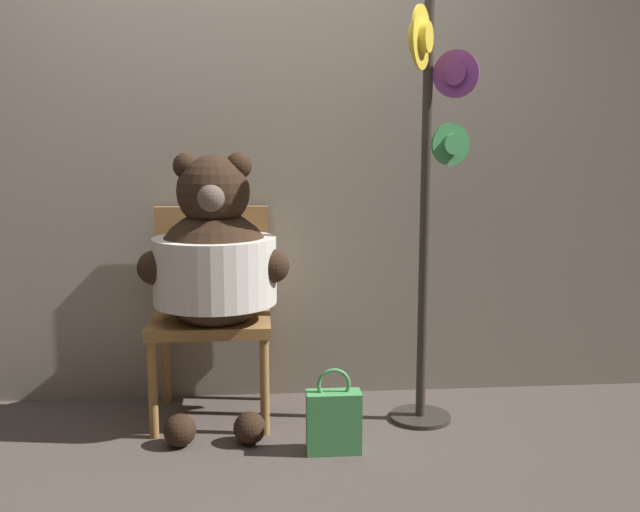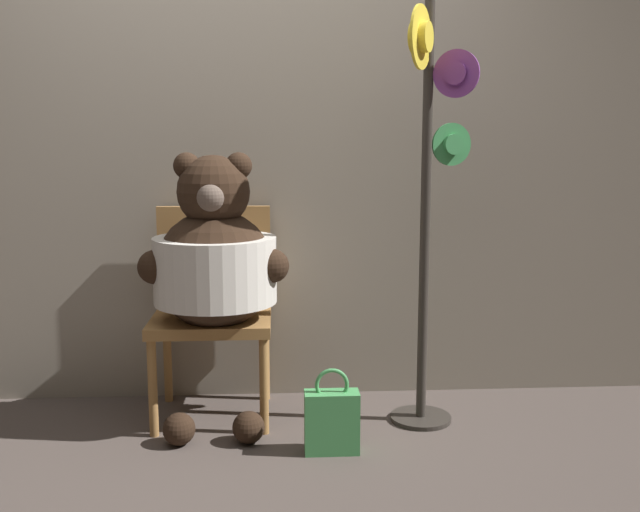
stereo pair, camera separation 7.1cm
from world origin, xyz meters
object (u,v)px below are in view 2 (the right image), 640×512
at_px(chair, 213,302).
at_px(hat_display_rack, 429,195).
at_px(teddy_bear, 215,262).
at_px(handbag_on_ground, 332,420).

bearing_deg(chair, hat_display_rack, -12.55).
relative_size(chair, teddy_bear, 0.79).
distance_m(hat_display_rack, handbag_on_ground, 1.05).
height_order(teddy_bear, handbag_on_ground, teddy_bear).
bearing_deg(chair, teddy_bear, -80.38).
bearing_deg(teddy_bear, handbag_on_ground, -34.95).
bearing_deg(handbag_on_ground, hat_display_rack, 33.32).
relative_size(chair, handbag_on_ground, 2.69).
distance_m(teddy_bear, hat_display_rack, 0.99).
xyz_separation_m(teddy_bear, hat_display_rack, (0.94, -0.05, 0.30)).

